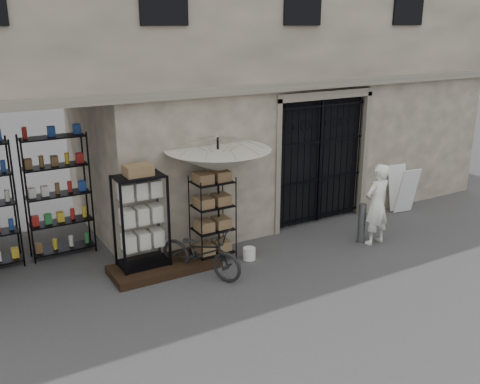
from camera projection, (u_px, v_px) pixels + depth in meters
ground at (314, 273)px, 10.06m from camera, size 80.00×80.00×0.00m
main_building at (212, 23)px, 12.00m from camera, size 14.00×4.00×9.00m
shop_recess at (26, 195)px, 9.73m from camera, size 3.00×1.70×3.00m
shop_shelving at (21, 201)px, 10.19m from camera, size 2.70×0.50×2.50m
iron_gate at (316, 159)px, 12.33m from camera, size 2.50×0.21×3.00m
step_platform at (164, 267)px, 10.15m from camera, size 2.00×0.90×0.15m
display_cabinet at (142, 226)px, 9.82m from camera, size 0.94×0.66×1.89m
wire_rack at (213, 220)px, 10.42m from camera, size 0.79×0.59×1.71m
market_umbrella at (218, 155)px, 10.19m from camera, size 1.83×1.86×2.92m
white_bucket at (249, 254)px, 10.62m from camera, size 0.30×0.30×0.24m
bicycle at (201, 274)px, 10.01m from camera, size 0.97×1.09×1.73m
steel_bollard at (362, 223)px, 11.37m from camera, size 0.19×0.19×0.86m
shopkeeper at (374, 243)px, 11.45m from camera, size 0.78×1.79×0.42m
easel_sign at (402, 189)px, 13.19m from camera, size 0.60×0.67×1.13m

